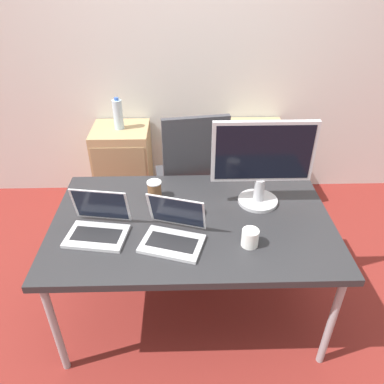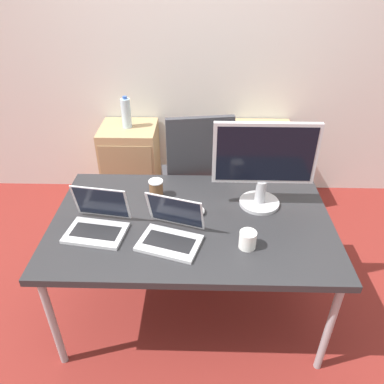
# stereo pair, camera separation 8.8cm
# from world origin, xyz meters

# --- Properties ---
(ground_plane) EXTENTS (14.00, 14.00, 0.00)m
(ground_plane) POSITION_xyz_m (0.00, 0.00, 0.00)
(ground_plane) COLOR maroon
(wall_back) EXTENTS (10.00, 0.05, 2.60)m
(wall_back) POSITION_xyz_m (0.00, 1.48, 1.30)
(wall_back) COLOR silver
(wall_back) RESTS_ON ground_plane
(desk) EXTENTS (1.55, 0.95, 0.70)m
(desk) POSITION_xyz_m (0.00, 0.00, 0.66)
(desk) COLOR #28282B
(desk) RESTS_ON ground_plane
(office_chair) EXTENTS (0.56, 0.59, 1.08)m
(office_chair) POSITION_xyz_m (0.01, 0.74, 0.41)
(office_chair) COLOR #232326
(office_chair) RESTS_ON ground_plane
(cabinet_left) EXTENTS (0.47, 0.43, 0.71)m
(cabinet_left) POSITION_xyz_m (-0.57, 1.23, 0.36)
(cabinet_left) COLOR tan
(cabinet_left) RESTS_ON ground_plane
(cabinet_right) EXTENTS (0.47, 0.43, 0.71)m
(cabinet_right) POSITION_xyz_m (0.58, 1.23, 0.36)
(cabinet_right) COLOR tan
(cabinet_right) RESTS_ON ground_plane
(water_bottle) EXTENTS (0.08, 0.08, 0.26)m
(water_bottle) POSITION_xyz_m (-0.57, 1.23, 0.84)
(water_bottle) COLOR silver
(water_bottle) RESTS_ON cabinet_left
(laptop_left) EXTENTS (0.36, 0.34, 0.22)m
(laptop_left) POSITION_xyz_m (-0.10, -0.17, 0.75)
(laptop_left) COLOR silver
(laptop_left) RESTS_ON desk
(laptop_right) EXTENTS (0.33, 0.30, 0.22)m
(laptop_right) POSITION_xyz_m (-0.50, -0.10, 0.75)
(laptop_right) COLOR silver
(laptop_right) RESTS_ON desk
(monitor) EXTENTS (0.56, 0.23, 0.51)m
(monitor) POSITION_xyz_m (0.39, 0.16, 0.98)
(monitor) COLOR #B7B7BC
(monitor) RESTS_ON desk
(mouse) EXTENTS (0.05, 0.07, 0.03)m
(mouse) POSITION_xyz_m (0.05, 0.06, 0.72)
(mouse) COLOR silver
(mouse) RESTS_ON desk
(coffee_cup_white) EXTENTS (0.09, 0.09, 0.09)m
(coffee_cup_white) POSITION_xyz_m (0.28, -0.22, 0.75)
(coffee_cup_white) COLOR white
(coffee_cup_white) RESTS_ON desk
(coffee_cup_brown) EXTENTS (0.09, 0.09, 0.11)m
(coffee_cup_brown) POSITION_xyz_m (-0.22, 0.22, 0.76)
(coffee_cup_brown) COLOR brown
(coffee_cup_brown) RESTS_ON desk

